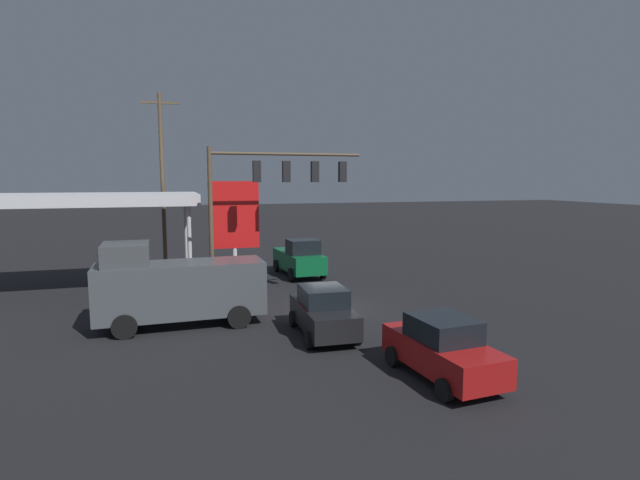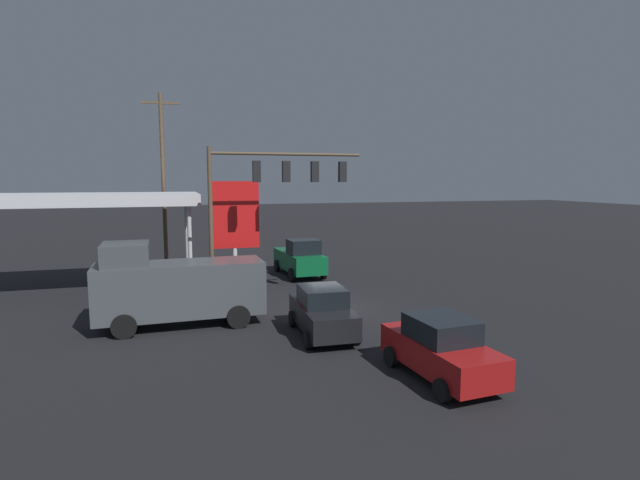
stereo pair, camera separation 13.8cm
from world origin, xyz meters
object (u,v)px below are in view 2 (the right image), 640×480
at_px(price_sign, 234,218).
at_px(delivery_truck, 176,286).
at_px(utility_pole, 163,180).
at_px(sedan_waiting, 441,348).
at_px(sedan_far, 322,312).
at_px(pickup_parked, 300,258).
at_px(traffic_signal_assembly, 271,187).

xyz_separation_m(price_sign, delivery_truck, (2.96, 4.26, -2.45)).
relative_size(utility_pole, sedan_waiting, 2.54).
bearing_deg(sedan_far, delivery_truck, -116.23).
xyz_separation_m(sedan_waiting, pickup_parked, (0.06, -17.25, 0.16)).
xyz_separation_m(utility_pole, price_sign, (-3.46, 8.21, -1.90)).
height_order(delivery_truck, sedan_waiting, delivery_truck).
bearing_deg(traffic_signal_assembly, utility_pole, -64.23).
bearing_deg(price_sign, traffic_signal_assembly, 125.57).
bearing_deg(delivery_truck, sedan_waiting, 132.20).
relative_size(price_sign, sedan_far, 1.35).
bearing_deg(price_sign, sedan_far, 109.15).
relative_size(traffic_signal_assembly, utility_pole, 0.66).
distance_m(utility_pole, sedan_far, 17.31).
relative_size(price_sign, pickup_parked, 1.14).
bearing_deg(traffic_signal_assembly, sedan_far, 100.90).
bearing_deg(pickup_parked, utility_pole, -115.54).
bearing_deg(utility_pole, pickup_parked, 157.79).
bearing_deg(delivery_truck, sedan_far, 150.20).
xyz_separation_m(traffic_signal_assembly, sedan_waiting, (-3.22, 10.24, -4.82)).
xyz_separation_m(delivery_truck, sedan_waiting, (-7.72, 8.12, -0.74)).
xyz_separation_m(sedan_far, sedan_waiting, (-2.24, 5.15, 0.00)).
bearing_deg(pickup_parked, sedan_waiting, -3.15).
relative_size(sedan_waiting, pickup_parked, 0.85).
height_order(utility_pole, pickup_parked, utility_pole).
distance_m(traffic_signal_assembly, delivery_truck, 6.42).
bearing_deg(delivery_truck, price_sign, -126.18).
distance_m(delivery_truck, pickup_parked, 11.93).
relative_size(traffic_signal_assembly, price_sign, 1.26).
bearing_deg(delivery_truck, pickup_parked, -131.34).
bearing_deg(delivery_truck, traffic_signal_assembly, -156.10).
bearing_deg(sedan_waiting, sedan_far, -161.00).
height_order(traffic_signal_assembly, pickup_parked, traffic_signal_assembly).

